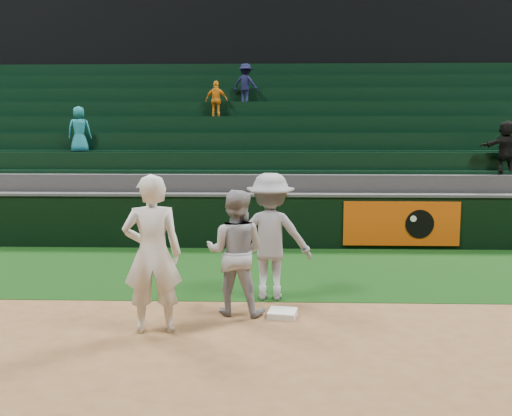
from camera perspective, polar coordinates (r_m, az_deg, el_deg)
The scene contains 9 objects.
ground at distance 8.16m, azimuth 0.78°, elevation -11.25°, with size 70.00×70.00×0.00m, color brown.
foul_grass at distance 11.04m, azimuth 1.08°, elevation -6.21°, with size 36.00×4.20×0.01m, color black.
upper_deck at distance 25.40m, azimuth 1.57°, elevation 15.18°, with size 40.00×12.00×12.00m, color black.
first_base at distance 8.35m, azimuth 2.67°, elevation -10.49°, with size 0.39×0.39×0.09m, color white.
first_baseman at distance 7.60m, azimuth -10.32°, elevation -4.56°, with size 0.77×0.50×2.10m, color white.
baserunner at distance 8.27m, azimuth -2.08°, elevation -4.45°, with size 0.88×0.69×1.82m, color #9C9FA7.
base_coach at distance 8.97m, azimuth 1.44°, elevation -2.87°, with size 1.29×0.74×2.00m, color #9496A0.
field_wall at distance 13.08m, azimuth 1.33°, elevation -1.23°, with size 36.00×0.45×1.25m.
stadium_seating at distance 16.72m, azimuth 1.37°, elevation 4.37°, with size 36.00×5.95×5.15m.
Camera 1 is at (0.14, -7.72, 2.63)m, focal length 40.00 mm.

